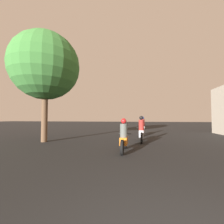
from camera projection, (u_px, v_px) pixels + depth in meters
The scene contains 4 objects.
motorcycle_orange at pixel (124, 138), 6.55m from camera, with size 0.60×1.94×1.45m.
motorcycle_silver at pixel (141, 132), 9.19m from camera, with size 0.60×2.05×1.59m.
motorcycle_white at pixel (143, 128), 12.80m from camera, with size 0.60×2.01×1.60m.
street_tree at pixel (45, 66), 9.40m from camera, with size 4.21×4.21×6.83m.
Camera 1 is at (-0.55, -1.22, 1.46)m, focal length 24.00 mm.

